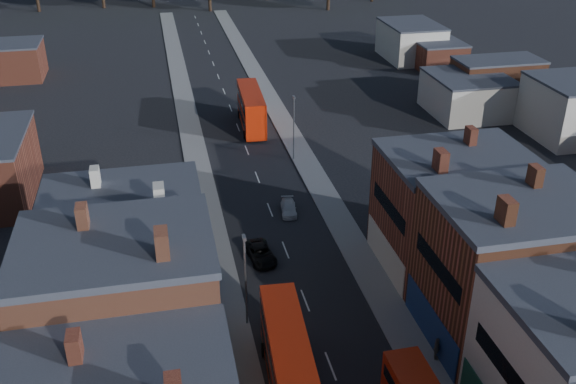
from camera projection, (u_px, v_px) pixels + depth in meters
name	position (u px, v px, depth m)	size (l,w,h in m)	color
pavement_west	(206.00, 207.00, 67.89)	(3.00, 200.00, 0.12)	gray
pavement_east	(325.00, 195.00, 70.30)	(3.00, 200.00, 0.12)	gray
lamp_post_2	(245.00, 275.00, 48.62)	(0.25, 0.70, 8.12)	slate
lamp_post_3	(294.00, 124.00, 76.62)	(0.25, 0.70, 8.12)	slate
bus_0	(288.00, 359.00, 43.36)	(3.40, 11.42, 4.87)	#B7240A
bus_2	(251.00, 108.00, 87.00)	(3.47, 12.12, 5.18)	#B82008
car_2	(261.00, 253.00, 58.76)	(2.15, 4.66, 1.30)	black
car_3	(289.00, 208.00, 66.62)	(1.54, 3.79, 1.10)	silver
ped_3	(437.00, 349.00, 46.65)	(1.08, 0.49, 1.85)	#565149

